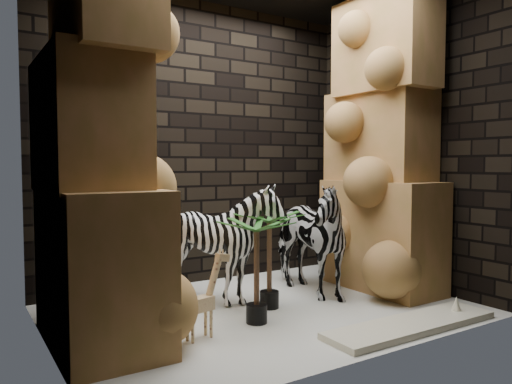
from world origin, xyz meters
TOP-DOWN VIEW (x-y plane):
  - floor at (0.00, 0.00)m, footprint 3.50×3.50m
  - wall_back at (0.00, 1.25)m, footprint 3.50×0.00m
  - wall_front at (0.00, -1.25)m, footprint 3.50×0.00m
  - wall_left at (-1.75, 0.00)m, footprint 0.00×3.00m
  - wall_right at (1.75, 0.00)m, footprint 0.00×3.00m
  - rock_pillar_left at (-1.40, 0.00)m, footprint 0.68×1.30m
  - rock_pillar_right at (1.42, 0.00)m, footprint 0.58×1.25m
  - zebra_right at (0.62, 0.24)m, footprint 0.66×1.13m
  - zebra_left at (-0.22, 0.36)m, footprint 1.09×1.26m
  - giraffe_toy at (-0.79, -0.33)m, footprint 0.35×0.18m
  - palm_front at (0.07, 0.04)m, footprint 0.36×0.36m
  - palm_back at (-0.24, -0.25)m, footprint 0.36×0.36m
  - surfboard at (0.71, -1.00)m, footprint 1.56×0.40m

SIDE VIEW (x-z plane):
  - floor at x=0.00m, z-range 0.00..0.00m
  - surfboard at x=0.71m, z-range 0.00..0.05m
  - giraffe_toy at x=-0.79m, z-range 0.00..0.65m
  - palm_back at x=-0.24m, z-range 0.00..0.85m
  - palm_front at x=0.07m, z-range 0.00..0.87m
  - zebra_left at x=-0.22m, z-range 0.00..1.00m
  - zebra_right at x=0.62m, z-range 0.00..1.29m
  - wall_back at x=0.00m, z-range -0.25..3.25m
  - wall_front at x=0.00m, z-range -0.25..3.25m
  - wall_left at x=-1.75m, z-range 0.00..3.00m
  - wall_right at x=1.75m, z-range 0.00..3.00m
  - rock_pillar_left at x=-1.40m, z-range 0.00..3.00m
  - rock_pillar_right at x=1.42m, z-range 0.00..3.00m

